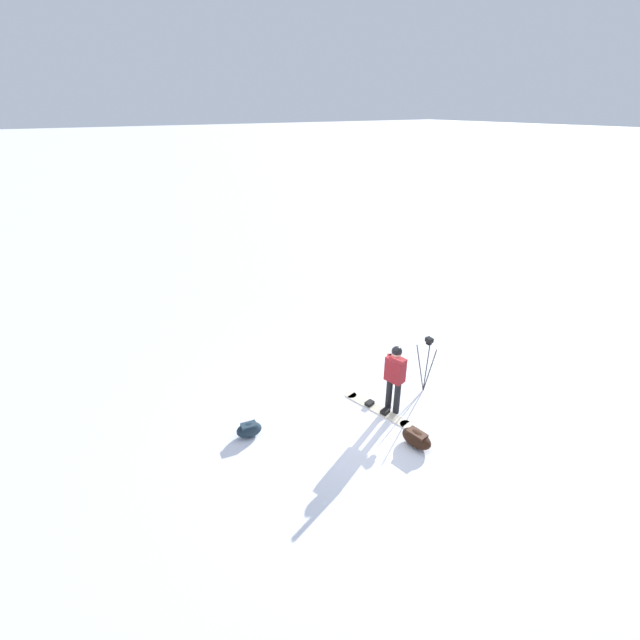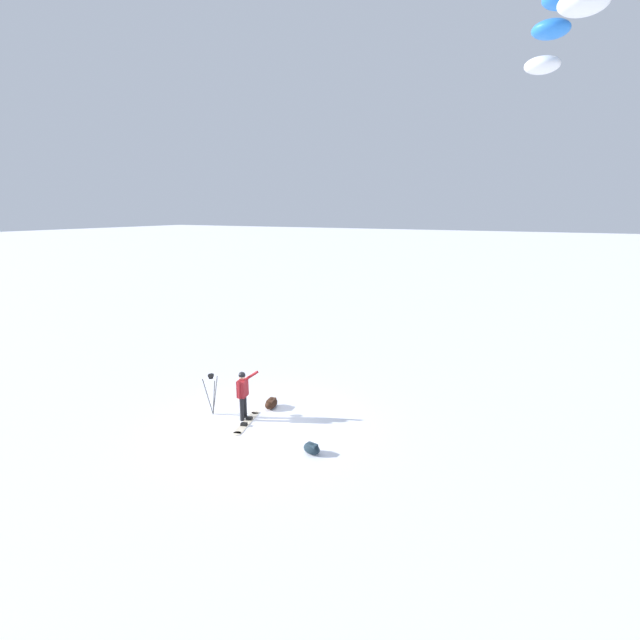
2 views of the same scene
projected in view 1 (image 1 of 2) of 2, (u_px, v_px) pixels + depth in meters
ground_plane at (364, 423)px, 9.65m from camera, size 300.00×300.00×0.00m
snowboarder at (395, 373)px, 9.61m from camera, size 0.63×0.57×1.67m
snowboard at (377, 408)px, 10.06m from camera, size 0.65×1.79×0.10m
gear_bag_large at (249, 429)px, 9.20m from camera, size 0.57×0.40×0.31m
camera_tripod at (427, 354)px, 10.29m from camera, size 0.52×0.47×1.44m
gear_bag_small at (417, 438)px, 8.94m from camera, size 0.47×0.72×0.34m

